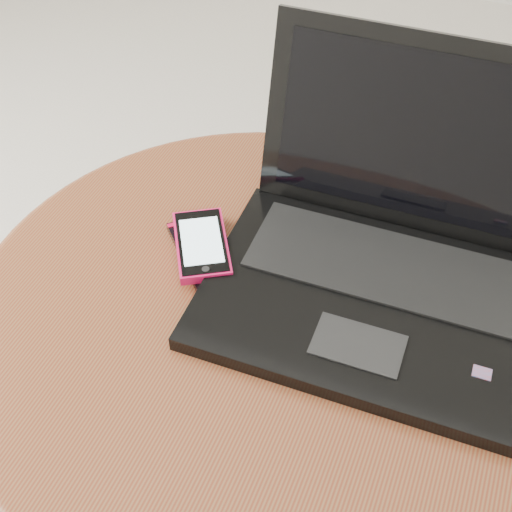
% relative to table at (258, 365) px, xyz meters
% --- Properties ---
extents(table, '(0.70, 0.70, 0.56)m').
position_rel_table_xyz_m(table, '(0.00, 0.00, 0.00)').
color(table, brown).
rests_on(table, ground).
extents(laptop, '(0.39, 0.34, 0.25)m').
position_rel_table_xyz_m(laptop, '(0.12, 0.09, 0.16)').
color(laptop, black).
rests_on(laptop, table).
extents(phone_black, '(0.13, 0.13, 0.01)m').
position_rel_table_xyz_m(phone_black, '(-0.09, 0.05, 0.12)').
color(phone_black, black).
rests_on(phone_black, table).
extents(phone_pink, '(0.11, 0.13, 0.01)m').
position_rel_table_xyz_m(phone_pink, '(-0.10, 0.05, 0.14)').
color(phone_pink, '#E21355').
rests_on(phone_pink, phone_black).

